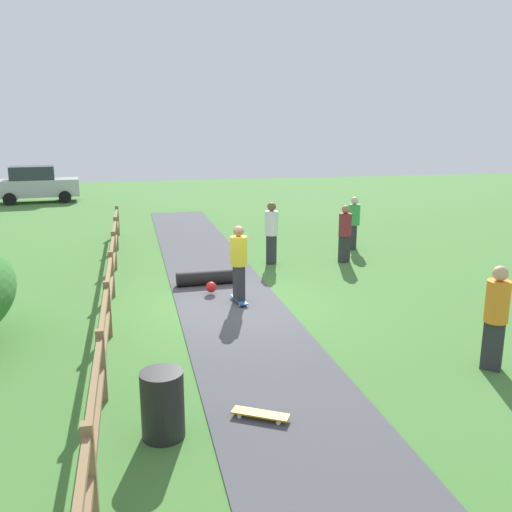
{
  "coord_description": "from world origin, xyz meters",
  "views": [
    {
      "loc": [
        -2.05,
        -11.45,
        3.92
      ],
      "look_at": [
        0.71,
        0.48,
        1.0
      ],
      "focal_mm": 37.91,
      "sensor_mm": 36.0,
      "label": 1
    }
  ],
  "objects_px": {
    "skater_riding": "(239,260)",
    "bystander_white": "(272,230)",
    "trash_bin": "(163,405)",
    "bystander_orange": "(496,313)",
    "skater_fallen": "(206,279)",
    "parked_car_silver": "(36,184)",
    "skateboard_loose": "(260,414)",
    "bystander_green": "(354,221)",
    "bystander_maroon": "(345,231)"
  },
  "relations": [
    {
      "from": "trash_bin",
      "to": "bystander_maroon",
      "type": "height_order",
      "value": "bystander_maroon"
    },
    {
      "from": "skateboard_loose",
      "to": "trash_bin",
      "type": "bearing_deg",
      "value": -175.53
    },
    {
      "from": "skateboard_loose",
      "to": "bystander_maroon",
      "type": "relative_size",
      "value": 0.46
    },
    {
      "from": "bystander_white",
      "to": "parked_car_silver",
      "type": "relative_size",
      "value": 0.42
    },
    {
      "from": "bystander_orange",
      "to": "bystander_green",
      "type": "bearing_deg",
      "value": 81.4
    },
    {
      "from": "bystander_maroon",
      "to": "skater_riding",
      "type": "bearing_deg",
      "value": -140.69
    },
    {
      "from": "skater_riding",
      "to": "bystander_green",
      "type": "relative_size",
      "value": 1.03
    },
    {
      "from": "trash_bin",
      "to": "skater_fallen",
      "type": "distance_m",
      "value": 6.83
    },
    {
      "from": "skater_fallen",
      "to": "bystander_green",
      "type": "relative_size",
      "value": 0.85
    },
    {
      "from": "trash_bin",
      "to": "bystander_orange",
      "type": "xyz_separation_m",
      "value": [
        5.44,
        0.81,
        0.53
      ]
    },
    {
      "from": "skater_fallen",
      "to": "skateboard_loose",
      "type": "bearing_deg",
      "value": -91.34
    },
    {
      "from": "skateboard_loose",
      "to": "parked_car_silver",
      "type": "distance_m",
      "value": 25.18
    },
    {
      "from": "skateboard_loose",
      "to": "bystander_white",
      "type": "height_order",
      "value": "bystander_white"
    },
    {
      "from": "trash_bin",
      "to": "skater_riding",
      "type": "bearing_deg",
      "value": 68.44
    },
    {
      "from": "skater_fallen",
      "to": "bystander_white",
      "type": "xyz_separation_m",
      "value": [
        2.21,
        1.9,
        0.81
      ]
    },
    {
      "from": "skater_riding",
      "to": "bystander_white",
      "type": "bearing_deg",
      "value": 64.25
    },
    {
      "from": "trash_bin",
      "to": "bystander_white",
      "type": "bearing_deg",
      "value": 66.72
    },
    {
      "from": "trash_bin",
      "to": "skater_riding",
      "type": "xyz_separation_m",
      "value": [
        2.03,
        5.13,
        0.56
      ]
    },
    {
      "from": "bystander_orange",
      "to": "bystander_maroon",
      "type": "distance_m",
      "value": 7.46
    },
    {
      "from": "bystander_green",
      "to": "bystander_maroon",
      "type": "bearing_deg",
      "value": -121.17
    },
    {
      "from": "bystander_white",
      "to": "parked_car_silver",
      "type": "xyz_separation_m",
      "value": [
        -8.85,
        15.86,
        -0.05
      ]
    },
    {
      "from": "trash_bin",
      "to": "skateboard_loose",
      "type": "bearing_deg",
      "value": 4.47
    },
    {
      "from": "trash_bin",
      "to": "bystander_orange",
      "type": "bearing_deg",
      "value": 8.47
    },
    {
      "from": "skateboard_loose",
      "to": "bystander_orange",
      "type": "distance_m",
      "value": 4.27
    },
    {
      "from": "skateboard_loose",
      "to": "skater_fallen",
      "type": "bearing_deg",
      "value": 88.66
    },
    {
      "from": "skater_riding",
      "to": "bystander_white",
      "type": "distance_m",
      "value": 3.82
    },
    {
      "from": "skateboard_loose",
      "to": "parked_car_silver",
      "type": "relative_size",
      "value": 0.18
    },
    {
      "from": "trash_bin",
      "to": "bystander_maroon",
      "type": "bearing_deg",
      "value": 54.69
    },
    {
      "from": "trash_bin",
      "to": "bystander_green",
      "type": "distance_m",
      "value": 11.97
    },
    {
      "from": "skater_fallen",
      "to": "bystander_white",
      "type": "distance_m",
      "value": 3.02
    },
    {
      "from": "bystander_maroon",
      "to": "parked_car_silver",
      "type": "relative_size",
      "value": 0.39
    },
    {
      "from": "bystander_white",
      "to": "skateboard_loose",
      "type": "bearing_deg",
      "value": -105.61
    },
    {
      "from": "bystander_green",
      "to": "bystander_maroon",
      "type": "height_order",
      "value": "bystander_green"
    },
    {
      "from": "skater_riding",
      "to": "parked_car_silver",
      "type": "bearing_deg",
      "value": 110.43
    },
    {
      "from": "skater_fallen",
      "to": "trash_bin",
      "type": "bearing_deg",
      "value": -102.47
    },
    {
      "from": "skater_riding",
      "to": "bystander_white",
      "type": "xyz_separation_m",
      "value": [
        1.66,
        3.44,
        -0.01
      ]
    },
    {
      "from": "bystander_green",
      "to": "parked_car_silver",
      "type": "xyz_separation_m",
      "value": [
        -11.96,
        14.59,
        0.01
      ]
    },
    {
      "from": "bystander_white",
      "to": "bystander_maroon",
      "type": "relative_size",
      "value": 1.07
    },
    {
      "from": "trash_bin",
      "to": "skater_fallen",
      "type": "relative_size",
      "value": 0.61
    },
    {
      "from": "bystander_green",
      "to": "bystander_orange",
      "type": "bearing_deg",
      "value": -98.6
    },
    {
      "from": "trash_bin",
      "to": "bystander_white",
      "type": "height_order",
      "value": "bystander_white"
    },
    {
      "from": "skater_riding",
      "to": "bystander_orange",
      "type": "relative_size",
      "value": 1.0
    },
    {
      "from": "skater_fallen",
      "to": "skateboard_loose",
      "type": "height_order",
      "value": "skater_fallen"
    },
    {
      "from": "bystander_white",
      "to": "bystander_orange",
      "type": "xyz_separation_m",
      "value": [
        1.75,
        -7.76,
        -0.03
      ]
    },
    {
      "from": "skater_fallen",
      "to": "bystander_orange",
      "type": "relative_size",
      "value": 0.83
    },
    {
      "from": "bystander_white",
      "to": "bystander_orange",
      "type": "relative_size",
      "value": 1.02
    },
    {
      "from": "bystander_green",
      "to": "parked_car_silver",
      "type": "height_order",
      "value": "parked_car_silver"
    },
    {
      "from": "skater_fallen",
      "to": "bystander_maroon",
      "type": "relative_size",
      "value": 0.86
    },
    {
      "from": "skater_fallen",
      "to": "bystander_orange",
      "type": "distance_m",
      "value": 7.11
    },
    {
      "from": "bystander_white",
      "to": "bystander_green",
      "type": "relative_size",
      "value": 1.05
    }
  ]
}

